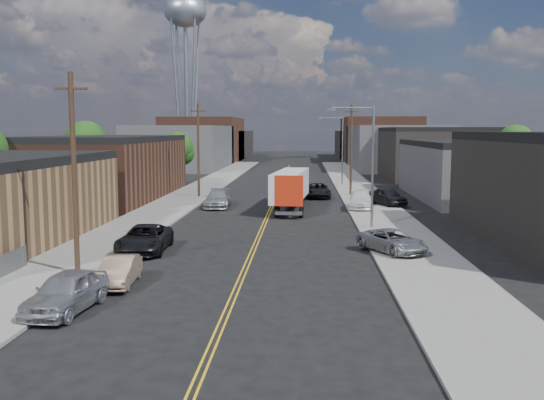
# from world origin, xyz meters

# --- Properties ---
(ground) EXTENTS (260.00, 260.00, 0.00)m
(ground) POSITION_xyz_m (0.00, 60.00, 0.00)
(ground) COLOR black
(ground) RESTS_ON ground
(centerline) EXTENTS (0.32, 120.00, 0.01)m
(centerline) POSITION_xyz_m (0.00, 45.00, 0.01)
(centerline) COLOR gold
(centerline) RESTS_ON ground
(sidewalk_left) EXTENTS (5.00, 140.00, 0.15)m
(sidewalk_left) POSITION_xyz_m (-9.50, 45.00, 0.07)
(sidewalk_left) COLOR slate
(sidewalk_left) RESTS_ON ground
(sidewalk_right) EXTENTS (5.00, 140.00, 0.15)m
(sidewalk_right) POSITION_xyz_m (9.50, 45.00, 0.07)
(sidewalk_right) COLOR slate
(sidewalk_right) RESTS_ON ground
(warehouse_brown) EXTENTS (12.00, 26.00, 6.60)m
(warehouse_brown) POSITION_xyz_m (-18.00, 44.00, 3.30)
(warehouse_brown) COLOR #48281C
(warehouse_brown) RESTS_ON ground
(industrial_right_b) EXTENTS (14.00, 24.00, 6.10)m
(industrial_right_b) POSITION_xyz_m (22.00, 46.00, 3.05)
(industrial_right_b) COLOR #323234
(industrial_right_b) RESTS_ON ground
(industrial_right_c) EXTENTS (14.00, 22.00, 7.60)m
(industrial_right_c) POSITION_xyz_m (22.00, 72.00, 3.80)
(industrial_right_c) COLOR black
(industrial_right_c) RESTS_ON ground
(skyline_left_a) EXTENTS (16.00, 30.00, 8.00)m
(skyline_left_a) POSITION_xyz_m (-20.00, 95.00, 4.00)
(skyline_left_a) COLOR #323234
(skyline_left_a) RESTS_ON ground
(skyline_right_a) EXTENTS (16.00, 30.00, 8.00)m
(skyline_right_a) POSITION_xyz_m (20.00, 95.00, 4.00)
(skyline_right_a) COLOR #323234
(skyline_right_a) RESTS_ON ground
(skyline_left_b) EXTENTS (16.00, 26.00, 10.00)m
(skyline_left_b) POSITION_xyz_m (-20.00, 120.00, 5.00)
(skyline_left_b) COLOR #48281C
(skyline_left_b) RESTS_ON ground
(skyline_right_b) EXTENTS (16.00, 26.00, 10.00)m
(skyline_right_b) POSITION_xyz_m (20.00, 120.00, 5.00)
(skyline_right_b) COLOR #48281C
(skyline_right_b) RESTS_ON ground
(skyline_left_c) EXTENTS (16.00, 40.00, 7.00)m
(skyline_left_c) POSITION_xyz_m (-20.00, 140.00, 3.50)
(skyline_left_c) COLOR black
(skyline_left_c) RESTS_ON ground
(skyline_right_c) EXTENTS (16.00, 40.00, 7.00)m
(skyline_right_c) POSITION_xyz_m (20.00, 140.00, 3.50)
(skyline_right_c) COLOR black
(skyline_right_c) RESTS_ON ground
(water_tower) EXTENTS (9.00, 9.00, 36.90)m
(water_tower) POSITION_xyz_m (-22.00, 110.00, 30.65)
(water_tower) COLOR gray
(water_tower) RESTS_ON ground
(streetlight_near) EXTENTS (3.39, 0.25, 9.00)m
(streetlight_near) POSITION_xyz_m (7.60, 25.00, 5.33)
(streetlight_near) COLOR gray
(streetlight_near) RESTS_ON ground
(streetlight_far) EXTENTS (3.39, 0.25, 9.00)m
(streetlight_far) POSITION_xyz_m (7.60, 60.00, 5.33)
(streetlight_far) COLOR gray
(streetlight_far) RESTS_ON ground
(utility_pole_left_near) EXTENTS (1.60, 0.26, 10.00)m
(utility_pole_left_near) POSITION_xyz_m (-8.20, 10.00, 5.14)
(utility_pole_left_near) COLOR black
(utility_pole_left_near) RESTS_ON ground
(utility_pole_left_far) EXTENTS (1.60, 0.26, 10.00)m
(utility_pole_left_far) POSITION_xyz_m (-8.20, 45.00, 5.14)
(utility_pole_left_far) COLOR black
(utility_pole_left_far) RESTS_ON ground
(utility_pole_right) EXTENTS (1.60, 0.26, 10.00)m
(utility_pole_right) POSITION_xyz_m (8.20, 48.00, 5.14)
(utility_pole_right) COLOR black
(utility_pole_right) RESTS_ON ground
(tree_left_mid) EXTENTS (5.10, 5.04, 8.37)m
(tree_left_mid) POSITION_xyz_m (-23.94, 55.00, 5.48)
(tree_left_mid) COLOR black
(tree_left_mid) RESTS_ON ground
(tree_left_far) EXTENTS (4.35, 4.20, 6.97)m
(tree_left_far) POSITION_xyz_m (-13.94, 62.00, 4.57)
(tree_left_far) COLOR black
(tree_left_far) RESTS_ON ground
(tree_right_far) EXTENTS (4.85, 4.76, 7.91)m
(tree_right_far) POSITION_xyz_m (30.06, 60.00, 5.18)
(tree_right_far) COLOR black
(tree_right_far) RESTS_ON ground
(semi_truck) EXTENTS (3.39, 13.86, 3.57)m
(semi_truck) POSITION_xyz_m (1.82, 36.50, 2.03)
(semi_truck) COLOR #BCBCBC
(semi_truck) RESTS_ON ground
(car_left_a) EXTENTS (2.43, 4.97, 1.63)m
(car_left_a) POSITION_xyz_m (-6.40, 4.06, 0.82)
(car_left_a) COLOR #ABADB0
(car_left_a) RESTS_ON ground
(car_left_b) EXTENTS (1.74, 4.20, 1.35)m
(car_left_b) POSITION_xyz_m (-5.56, 8.28, 0.68)
(car_left_b) COLOR #91755F
(car_left_b) RESTS_ON ground
(car_left_c) EXTENTS (2.88, 5.82, 1.59)m
(car_left_c) POSITION_xyz_m (-6.40, 16.00, 0.79)
(car_left_c) COLOR black
(car_left_c) RESTS_ON ground
(car_left_d) EXTENTS (2.43, 5.62, 1.61)m
(car_left_d) POSITION_xyz_m (-5.00, 36.88, 0.81)
(car_left_d) COLOR #A5A8AA
(car_left_d) RESTS_ON ground
(car_right_lot_a) EXTENTS (4.26, 5.16, 1.31)m
(car_right_lot_a) POSITION_xyz_m (8.20, 16.00, 0.80)
(car_right_lot_a) COLOR #9FA1A4
(car_right_lot_a) RESTS_ON sidewalk_right
(car_right_lot_b) EXTENTS (2.60, 5.38, 1.51)m
(car_right_lot_b) POSITION_xyz_m (8.20, 36.00, 0.91)
(car_right_lot_b) COLOR silver
(car_right_lot_b) RESTS_ON sidewalk_right
(car_right_lot_c) EXTENTS (3.61, 5.13, 1.62)m
(car_right_lot_c) POSITION_xyz_m (11.00, 38.53, 0.96)
(car_right_lot_c) COLOR black
(car_right_lot_c) RESTS_ON sidewalk_right
(car_ahead_truck) EXTENTS (2.80, 5.66, 1.54)m
(car_ahead_truck) POSITION_xyz_m (4.50, 45.60, 0.77)
(car_ahead_truck) COLOR black
(car_ahead_truck) RESTS_ON ground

